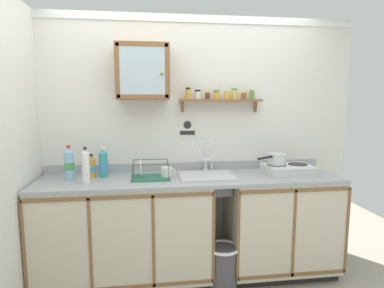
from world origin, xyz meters
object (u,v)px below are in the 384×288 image
Objects in this scene: saucepan at (277,159)px; bottle_juice_amber_0 at (92,167)px; wall_cabinet at (143,72)px; warning_sign at (188,128)px; sink at (206,178)px; bottle_water_blue_2 at (69,164)px; mug at (167,172)px; hot_plate_stove at (288,169)px; dish_rack at (149,176)px; bottle_opaque_white_3 at (86,167)px; trash_bin at (223,266)px; bottle_detergent_teal_1 at (103,164)px.

saucepan is 1.52× the size of bottle_juice_amber_0.
wall_cabinet is 2.24× the size of warning_sign.
sink is 1.21m from bottle_water_blue_2.
bottle_water_blue_2 is 2.33× the size of mug.
mug is at bearing -2.26° from bottle_water_blue_2.
sink is 1.12× the size of hot_plate_stove.
bottle_juice_amber_0 is at bearing 167.88° from dish_rack.
bottle_opaque_white_3 is 0.54m from dish_rack.
bottle_juice_amber_0 is 0.19m from bottle_water_blue_2.
hot_plate_stove is 2.00× the size of warning_sign.
mug is 0.96m from trash_bin.
wall_cabinet reaches higher than bottle_opaque_white_3.
mug is at bearing -179.55° from hot_plate_stove.
saucepan is at bearing -17.46° from warning_sign.
dish_rack reaches higher than trash_bin.
bottle_water_blue_2 reaches higher than bottle_detergent_teal_1.
bottle_juice_amber_0 is at bearing 177.55° from saucepan.
bottle_opaque_white_3 reaches higher than sink.
bottle_detergent_teal_1 is at bearing 162.52° from trash_bin.
sink is 0.69m from saucepan.
bottle_juice_amber_0 is 0.96× the size of warning_sign.
wall_cabinet is (0.48, 0.27, 0.80)m from bottle_opaque_white_3.
bottle_opaque_white_3 reaches higher than trash_bin.
mug is (0.66, -0.10, -0.04)m from bottle_juice_amber_0.
warning_sign reaches higher than hot_plate_stove.
dish_rack is at bearing -15.38° from bottle_detergent_teal_1.
warning_sign reaches higher than mug.
mug is at bearing -8.87° from bottle_juice_amber_0.
bottle_juice_amber_0 is 0.21m from bottle_opaque_white_3.
saucepan is at bearing -6.05° from wall_cabinet.
wall_cabinet is 1.27× the size of trash_bin.
mug is at bearing -175.20° from sink.
bottle_opaque_white_3 reaches higher than bottle_water_blue_2.
hot_plate_stove is at bearing -6.48° from wall_cabinet.
trash_bin is (0.47, -0.22, -0.81)m from mug.
saucepan is 1.07× the size of bottle_water_blue_2.
bottle_juice_amber_0 is at bearing 175.94° from sink.
hot_plate_stove is 1.44× the size of bottle_opaque_white_3.
bottle_juice_amber_0 is 0.96m from warning_sign.
bottle_detergent_teal_1 is at bearing 62.23° from bottle_opaque_white_3.
dish_rack is (0.52, 0.10, -0.11)m from bottle_opaque_white_3.
bottle_juice_amber_0 is 1.45m from trash_bin.
bottle_water_blue_2 is 0.78× the size of trash_bin.
bottle_detergent_teal_1 is at bearing -171.47° from wall_cabinet.
saucepan is 1.09m from trash_bin.
bottle_juice_amber_0 is 0.70× the size of bottle_opaque_white_3.
dish_rack reaches higher than mug.
saucepan is at bearing -0.07° from bottle_water_blue_2.
saucepan is at bearing 23.99° from trash_bin.
bottle_water_blue_2 is 1.60m from trash_bin.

